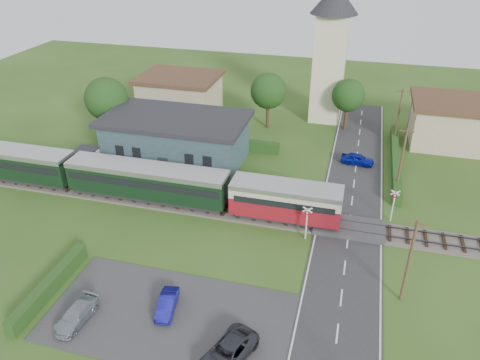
% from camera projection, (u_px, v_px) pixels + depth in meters
% --- Properties ---
extents(ground, '(120.00, 120.00, 0.00)m').
position_uv_depth(ground, '(236.00, 225.00, 42.54)').
color(ground, '#2D4C19').
extents(railway_track, '(76.00, 3.20, 0.49)m').
position_uv_depth(railway_track, '(241.00, 212.00, 44.17)').
color(railway_track, '#4C443D').
rests_on(railway_track, ground).
extents(road, '(6.00, 70.00, 0.05)m').
position_uv_depth(road, '(347.00, 242.00, 40.27)').
color(road, '#28282B').
rests_on(road, ground).
extents(car_park, '(17.00, 9.00, 0.08)m').
position_uv_depth(car_park, '(170.00, 317.00, 32.76)').
color(car_park, '#333335').
rests_on(car_park, ground).
extents(crossing_deck, '(6.20, 3.40, 0.45)m').
position_uv_depth(crossing_deck, '(349.00, 227.00, 41.85)').
color(crossing_deck, '#333335').
rests_on(crossing_deck, ground).
extents(platform, '(30.00, 3.00, 0.45)m').
position_uv_depth(platform, '(157.00, 182.00, 49.06)').
color(platform, gray).
rests_on(platform, ground).
extents(equipment_hut, '(2.30, 2.30, 2.55)m').
position_uv_depth(equipment_hut, '(87.00, 160.00, 50.12)').
color(equipment_hut, beige).
rests_on(equipment_hut, platform).
extents(station_building, '(16.00, 9.00, 5.30)m').
position_uv_depth(station_building, '(176.00, 138.00, 52.73)').
color(station_building, '#284149').
rests_on(station_building, ground).
extents(train, '(43.20, 2.90, 3.40)m').
position_uv_depth(train, '(118.00, 177.00, 46.00)').
color(train, '#232328').
rests_on(train, ground).
extents(church_tower, '(6.00, 6.00, 17.60)m').
position_uv_depth(church_tower, '(331.00, 44.00, 59.96)').
color(church_tower, beige).
rests_on(church_tower, ground).
extents(house_west, '(10.80, 8.80, 5.50)m').
position_uv_depth(house_west, '(180.00, 94.00, 65.59)').
color(house_west, tan).
rests_on(house_west, ground).
extents(house_east, '(8.80, 8.80, 5.50)m').
position_uv_depth(house_east, '(446.00, 121.00, 56.85)').
color(house_east, tan).
rests_on(house_east, ground).
extents(hedge_carpark, '(0.80, 9.00, 1.20)m').
position_uv_depth(hedge_carpark, '(50.00, 286.00, 34.63)').
color(hedge_carpark, '#193814').
rests_on(hedge_carpark, ground).
extents(hedge_roadside, '(0.80, 18.00, 1.20)m').
position_uv_depth(hedge_roadside, '(395.00, 161.00, 52.50)').
color(hedge_roadside, '#193814').
rests_on(hedge_roadside, ground).
extents(hedge_station, '(22.00, 0.80, 1.30)m').
position_uv_depth(hedge_station, '(191.00, 139.00, 57.52)').
color(hedge_station, '#193814').
rests_on(hedge_station, ground).
extents(tree_a, '(5.20, 5.20, 8.00)m').
position_uv_depth(tree_a, '(106.00, 99.00, 56.19)').
color(tree_a, '#332316').
rests_on(tree_a, ground).
extents(tree_b, '(4.60, 4.60, 7.34)m').
position_uv_depth(tree_b, '(268.00, 91.00, 59.88)').
color(tree_b, '#332316').
rests_on(tree_b, ground).
extents(tree_c, '(4.20, 4.20, 6.78)m').
position_uv_depth(tree_c, '(348.00, 96.00, 59.49)').
color(tree_c, '#332316').
rests_on(tree_c, ground).
extents(utility_pole_b, '(1.40, 0.22, 7.00)m').
position_uv_depth(utility_pole_b, '(409.00, 261.00, 32.50)').
color(utility_pole_b, '#473321').
rests_on(utility_pole_b, ground).
extents(utility_pole_c, '(1.40, 0.22, 7.00)m').
position_uv_depth(utility_pole_c, '(402.00, 160.00, 45.97)').
color(utility_pole_c, '#473321').
rests_on(utility_pole_c, ground).
extents(utility_pole_d, '(1.40, 0.22, 7.00)m').
position_uv_depth(utility_pole_d, '(398.00, 116.00, 56.07)').
color(utility_pole_d, '#473321').
rests_on(utility_pole_d, ground).
extents(crossing_signal_near, '(0.84, 0.28, 3.28)m').
position_uv_depth(crossing_signal_near, '(307.00, 218.00, 39.70)').
color(crossing_signal_near, silver).
rests_on(crossing_signal_near, ground).
extents(crossing_signal_far, '(0.84, 0.28, 3.28)m').
position_uv_depth(crossing_signal_far, '(394.00, 201.00, 42.12)').
color(crossing_signal_far, silver).
rests_on(crossing_signal_far, ground).
extents(streetlamp_west, '(0.30, 0.30, 5.15)m').
position_uv_depth(streetlamp_west, '(118.00, 100.00, 62.84)').
color(streetlamp_west, '#3F3F47').
rests_on(streetlamp_west, ground).
extents(streetlamp_east, '(0.30, 0.30, 5.15)m').
position_uv_depth(streetlamp_east, '(411.00, 108.00, 60.16)').
color(streetlamp_east, '#3F3F47').
rests_on(streetlamp_east, ground).
extents(car_on_road, '(3.77, 1.82, 1.24)m').
position_uv_depth(car_on_road, '(357.00, 159.00, 52.68)').
color(car_on_road, '#091599').
rests_on(car_on_road, road).
extents(car_park_blue, '(1.66, 3.40, 1.07)m').
position_uv_depth(car_park_blue, '(167.00, 304.00, 33.02)').
color(car_park_blue, navy).
rests_on(car_park_blue, car_park).
extents(car_park_silver, '(1.90, 3.95, 1.11)m').
position_uv_depth(car_park_silver, '(76.00, 315.00, 32.10)').
color(car_park_silver, gray).
rests_on(car_park_silver, car_park).
extents(car_park_dark, '(3.57, 5.10, 1.29)m').
position_uv_depth(car_park_dark, '(228.00, 353.00, 29.19)').
color(car_park_dark, '#2A2C34').
rests_on(car_park_dark, car_park).
extents(pedestrian_near, '(0.62, 0.45, 1.59)m').
position_uv_depth(pedestrian_near, '(223.00, 185.00, 46.35)').
color(pedestrian_near, gray).
rests_on(pedestrian_near, platform).
extents(pedestrian_far, '(0.81, 0.88, 1.47)m').
position_uv_depth(pedestrian_far, '(84.00, 168.00, 49.73)').
color(pedestrian_far, gray).
rests_on(pedestrian_far, platform).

